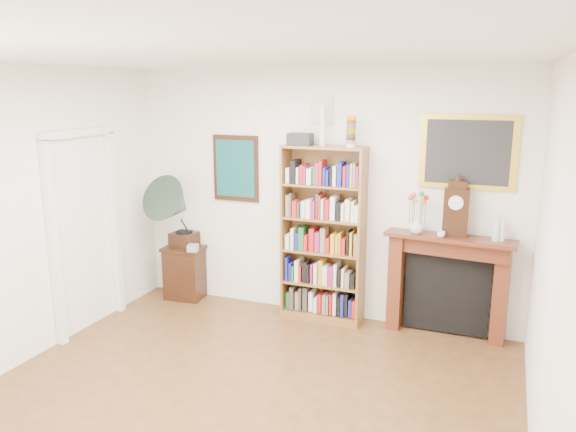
% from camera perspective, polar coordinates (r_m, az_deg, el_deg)
% --- Properties ---
extents(room, '(4.51, 5.01, 2.81)m').
position_cam_1_polar(room, '(4.10, -7.73, -4.06)').
color(room, '#4C3217').
rests_on(room, ground).
extents(door_casing, '(0.08, 1.02, 2.17)m').
position_cam_1_polar(door_casing, '(6.34, -19.94, 0.09)').
color(door_casing, white).
rests_on(door_casing, left_wall).
extents(teal_poster, '(0.58, 0.04, 0.78)m').
position_cam_1_polar(teal_poster, '(6.67, -5.33, 4.83)').
color(teal_poster, black).
rests_on(teal_poster, back_wall).
extents(small_picture, '(0.26, 0.04, 0.30)m').
position_cam_1_polar(small_picture, '(6.20, 3.39, 10.75)').
color(small_picture, white).
rests_on(small_picture, back_wall).
extents(gilt_painting, '(0.95, 0.04, 0.75)m').
position_cam_1_polar(gilt_painting, '(5.93, 17.78, 6.18)').
color(gilt_painting, gold).
rests_on(gilt_painting, back_wall).
extents(bookshelf, '(0.91, 0.33, 2.27)m').
position_cam_1_polar(bookshelf, '(6.19, 3.58, -0.91)').
color(bookshelf, brown).
rests_on(bookshelf, floor).
extents(side_cabinet, '(0.51, 0.39, 0.66)m').
position_cam_1_polar(side_cabinet, '(7.14, -10.46, -5.68)').
color(side_cabinet, black).
rests_on(side_cabinet, floor).
extents(fireplace, '(1.33, 0.42, 1.10)m').
position_cam_1_polar(fireplace, '(6.15, 15.91, -5.97)').
color(fireplace, '#4A2411').
rests_on(fireplace, floor).
extents(gramophone, '(0.64, 0.76, 0.93)m').
position_cam_1_polar(gramophone, '(6.84, -11.34, 0.88)').
color(gramophone, black).
rests_on(gramophone, side_cabinet).
extents(cd_stack, '(0.15, 0.15, 0.08)m').
position_cam_1_polar(cd_stack, '(6.84, -9.63, -3.21)').
color(cd_stack, silver).
rests_on(cd_stack, side_cabinet).
extents(mantel_clock, '(0.25, 0.15, 0.57)m').
position_cam_1_polar(mantel_clock, '(5.93, 16.70, 0.63)').
color(mantel_clock, black).
rests_on(mantel_clock, fireplace).
extents(flower_vase, '(0.18, 0.18, 0.16)m').
position_cam_1_polar(flower_vase, '(5.98, 12.94, -0.94)').
color(flower_vase, white).
rests_on(flower_vase, fireplace).
extents(teacup, '(0.08, 0.08, 0.06)m').
position_cam_1_polar(teacup, '(5.88, 15.29, -1.81)').
color(teacup, silver).
rests_on(teacup, fireplace).
extents(bottle_left, '(0.07, 0.07, 0.24)m').
position_cam_1_polar(bottle_left, '(5.90, 20.39, -1.25)').
color(bottle_left, silver).
rests_on(bottle_left, fireplace).
extents(bottle_right, '(0.06, 0.06, 0.20)m').
position_cam_1_polar(bottle_right, '(5.92, 20.94, -1.44)').
color(bottle_right, silver).
rests_on(bottle_right, fireplace).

